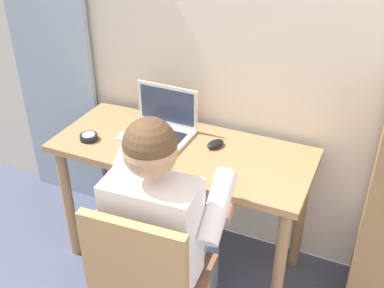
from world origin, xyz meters
TOP-DOWN VIEW (x-y plane):
  - wall_back at (0.00, 2.20)m, footprint 4.80×0.05m
  - curtain_panel at (-1.43, 2.13)m, footprint 0.55×0.03m
  - desk at (-0.46, 1.86)m, footprint 1.29×0.54m
  - chair at (-0.32, 1.24)m, footprint 0.44×0.43m
  - person_seated at (-0.33, 1.42)m, footprint 0.55×0.60m
  - laptop at (-0.62, 1.94)m, footprint 0.34×0.26m
  - computer_mouse at (-0.32, 1.93)m, footprint 0.09×0.12m
  - desk_clock at (-0.93, 1.74)m, footprint 0.09×0.09m

SIDE VIEW (x-z plane):
  - chair at x=-0.32m, z-range 0.05..0.92m
  - desk at x=-0.46m, z-range 0.25..0.99m
  - person_seated at x=-0.33m, z-range 0.07..1.27m
  - desk_clock at x=-0.93m, z-range 0.73..0.77m
  - computer_mouse at x=-0.32m, z-range 0.74..0.77m
  - laptop at x=-0.62m, z-range 0.67..0.91m
  - curtain_panel at x=-1.43m, z-range 0.00..2.15m
  - wall_back at x=0.00m, z-range 0.00..2.50m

